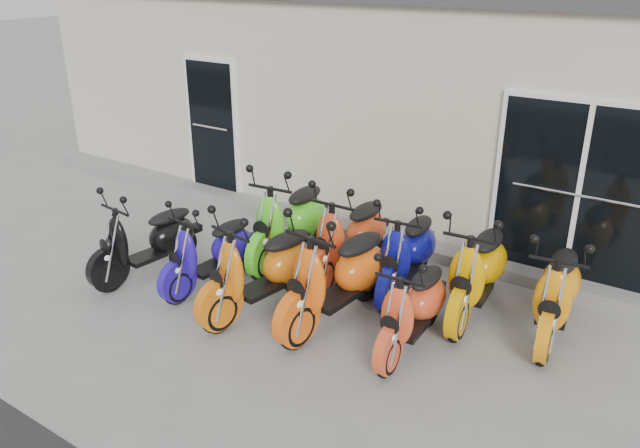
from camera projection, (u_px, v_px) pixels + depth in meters
The scene contains 15 objects.
ground at pixel (292, 298), 7.44m from camera, with size 80.00×80.00×0.00m, color gray.
building at pixel (469, 94), 10.79m from camera, with size 14.00×6.00×3.20m, color beige.
front_step at pixel (375, 236), 8.95m from camera, with size 14.00×0.40×0.15m, color gray.
door_left at pixel (212, 123), 10.26m from camera, with size 1.07×0.08×2.22m, color black.
door_right at pixel (580, 189), 7.26m from camera, with size 2.02×0.08×2.22m, color black.
scooter_front_black at pixel (146, 230), 7.75m from camera, with size 0.61×1.69×1.25m, color black, non-canonical shape.
scooter_front_blue at pixel (210, 242), 7.50m from camera, with size 0.59×1.61×1.19m, color #2311A1, non-canonical shape.
scooter_front_orange_a at pixel (261, 257), 6.92m from camera, with size 0.67×1.83×1.35m, color orange, non-canonical shape.
scooter_front_orange_b at pixel (337, 263), 6.68m from camera, with size 0.71×1.94×1.44m, color #FB6010, non-canonical shape.
scooter_front_red at pixel (413, 297), 6.25m from camera, with size 0.59×1.61×1.19m, color #E44A22, non-canonical shape.
scooter_back_green at pixel (289, 210), 8.13m from camera, with size 0.70×1.93×1.42m, color #4FDC21, non-canonical shape.
scooter_back_red at pixel (350, 226), 7.71m from camera, with size 0.67×1.85×1.37m, color #C34018, non-canonical shape.
scooter_back_blue at pixel (408, 242), 7.36m from camera, with size 0.64×1.75×1.29m, color navy, non-canonical shape.
scooter_back_yellow at pixel (479, 259), 6.85m from camera, with size 0.67×1.85×1.36m, color #DE9A00, non-canonical shape.
scooter_back_extra at pixel (559, 281), 6.46m from camera, with size 0.64×1.75×1.29m, color orange, non-canonical shape.
Camera 1 is at (3.92, -5.21, 3.70)m, focal length 35.00 mm.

